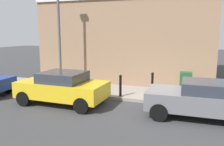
{
  "coord_description": "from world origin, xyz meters",
  "views": [
    {
      "loc": [
        -9.2,
        -0.68,
        3.09
      ],
      "look_at": [
        1.14,
        2.85,
        1.2
      ],
      "focal_mm": 36.68,
      "sensor_mm": 36.0,
      "label": 1
    }
  ],
  "objects_px": {
    "utility_cabinet": "(186,85)",
    "bollard_near_cabinet": "(152,82)",
    "lamppost": "(59,30)",
    "car_grey": "(208,99)",
    "bollard_far_kerb": "(120,85)",
    "car_yellow": "(62,87)"
  },
  "relations": [
    {
      "from": "bollard_near_cabinet",
      "to": "utility_cabinet",
      "type": "bearing_deg",
      "value": -93.59
    },
    {
      "from": "utility_cabinet",
      "to": "bollard_near_cabinet",
      "type": "relative_size",
      "value": 1.11
    },
    {
      "from": "car_yellow",
      "to": "bollard_near_cabinet",
      "type": "xyz_separation_m",
      "value": [
        2.66,
        -3.55,
        -0.05
      ]
    },
    {
      "from": "utility_cabinet",
      "to": "lamppost",
      "type": "distance_m",
      "value": 7.18
    },
    {
      "from": "car_yellow",
      "to": "lamppost",
      "type": "distance_m",
      "value": 3.82
    },
    {
      "from": "bollard_near_cabinet",
      "to": "lamppost",
      "type": "xyz_separation_m",
      "value": [
        -0.27,
        5.09,
        2.6
      ]
    },
    {
      "from": "bollard_near_cabinet",
      "to": "car_yellow",
      "type": "bearing_deg",
      "value": 126.89
    },
    {
      "from": "utility_cabinet",
      "to": "lamppost",
      "type": "bearing_deg",
      "value": 91.42
    },
    {
      "from": "lamppost",
      "to": "car_grey",
      "type": "bearing_deg",
      "value": -106.9
    },
    {
      "from": "car_grey",
      "to": "utility_cabinet",
      "type": "distance_m",
      "value": 2.58
    },
    {
      "from": "lamppost",
      "to": "bollard_near_cabinet",
      "type": "bearing_deg",
      "value": -87.01
    },
    {
      "from": "utility_cabinet",
      "to": "bollard_far_kerb",
      "type": "relative_size",
      "value": 1.11
    },
    {
      "from": "utility_cabinet",
      "to": "bollard_near_cabinet",
      "type": "height_order",
      "value": "utility_cabinet"
    },
    {
      "from": "car_grey",
      "to": "lamppost",
      "type": "relative_size",
      "value": 0.75
    },
    {
      "from": "bollard_near_cabinet",
      "to": "lamppost",
      "type": "bearing_deg",
      "value": 92.99
    },
    {
      "from": "bollard_near_cabinet",
      "to": "lamppost",
      "type": "height_order",
      "value": "lamppost"
    },
    {
      "from": "bollard_far_kerb",
      "to": "utility_cabinet",
      "type": "bearing_deg",
      "value": -69.56
    },
    {
      "from": "bollard_near_cabinet",
      "to": "bollard_far_kerb",
      "type": "distance_m",
      "value": 1.77
    },
    {
      "from": "car_grey",
      "to": "utility_cabinet",
      "type": "xyz_separation_m",
      "value": [
        2.44,
        0.82,
        -0.06
      ]
    },
    {
      "from": "car_grey",
      "to": "bollard_far_kerb",
      "type": "bearing_deg",
      "value": -20.25
    },
    {
      "from": "car_grey",
      "to": "lamppost",
      "type": "xyz_separation_m",
      "value": [
        2.28,
        7.5,
        2.56
      ]
    },
    {
      "from": "car_yellow",
      "to": "bollard_far_kerb",
      "type": "relative_size",
      "value": 3.8
    }
  ]
}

